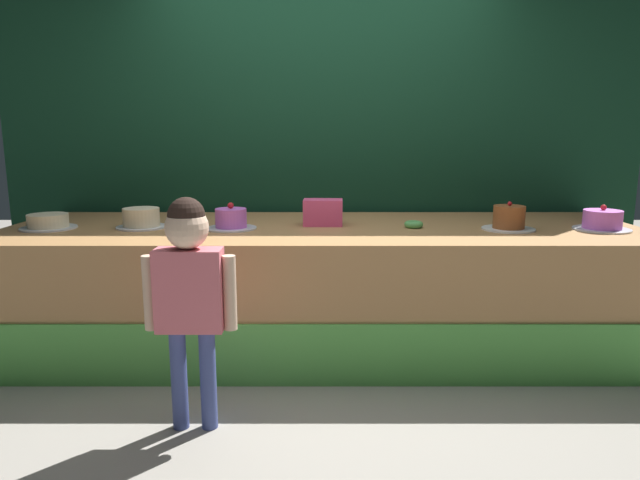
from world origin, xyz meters
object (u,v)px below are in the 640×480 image
object	(u,v)px
child_figure	(190,283)
cake_center	(232,220)
cake_left	(142,219)
pink_box	(324,212)
cake_far_left	(49,222)
cake_right	(510,219)
cake_far_right	(603,221)
donut	(414,224)

from	to	relation	value
child_figure	cake_center	world-z (taller)	child_figure
cake_left	cake_center	distance (m)	0.57
pink_box	cake_center	bearing A→B (deg)	-165.52
cake_far_left	cake_right	bearing A→B (deg)	-0.82
cake_far_left	cake_right	distance (m)	2.82
cake_right	cake_far_left	bearing A→B (deg)	179.18
cake_right	cake_far_right	xyz separation A→B (m)	(0.56, -0.01, -0.01)
cake_right	cake_center	bearing A→B (deg)	178.99
cake_center	cake_far_left	bearing A→B (deg)	179.47
donut	cake_left	distance (m)	1.69
donut	cake_left	bearing A→B (deg)	-179.99
cake_center	pink_box	bearing A→B (deg)	14.48
cake_far_left	cake_left	world-z (taller)	cake_left
cake_far_left	cake_right	xyz separation A→B (m)	(2.82, -0.04, 0.02)
child_figure	donut	world-z (taller)	child_figure
pink_box	cake_center	world-z (taller)	pink_box
pink_box	child_figure	bearing A→B (deg)	-118.18
donut	cake_far_left	bearing A→B (deg)	-179.09
pink_box	cake_left	distance (m)	1.13
cake_right	cake_far_right	world-z (taller)	cake_right
child_figure	cake_right	xyz separation A→B (m)	(1.73, 0.95, 0.14)
cake_left	cake_far_right	bearing A→B (deg)	-1.73
child_figure	cake_center	xyz separation A→B (m)	(0.04, 0.98, 0.14)
child_figure	cake_right	distance (m)	1.98
cake_center	cake_far_right	distance (m)	2.26
cake_center	cake_right	size ratio (longest dim) A/B	0.98
cake_far_left	cake_far_right	size ratio (longest dim) A/B	0.99
cake_far_left	cake_center	xyz separation A→B (m)	(1.13, -0.01, 0.02)
cake_far_left	child_figure	bearing A→B (deg)	-42.06
cake_far_left	cake_center	size ratio (longest dim) A/B	1.07
cake_left	child_figure	bearing A→B (deg)	-62.66
donut	cake_far_right	distance (m)	1.13
donut	cake_center	xyz separation A→B (m)	(-1.13, -0.05, 0.04)
cake_right	cake_far_right	bearing A→B (deg)	-0.95
cake_right	cake_far_right	size ratio (longest dim) A/B	0.95
cake_left	cake_center	xyz separation A→B (m)	(0.56, -0.05, -0.00)
cake_far_right	cake_right	bearing A→B (deg)	179.05
cake_far_left	cake_center	bearing A→B (deg)	-0.53
cake_far_right	cake_left	bearing A→B (deg)	178.27
donut	child_figure	bearing A→B (deg)	-138.75
cake_right	donut	bearing A→B (deg)	172.31
donut	cake_far_left	size ratio (longest dim) A/B	0.35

